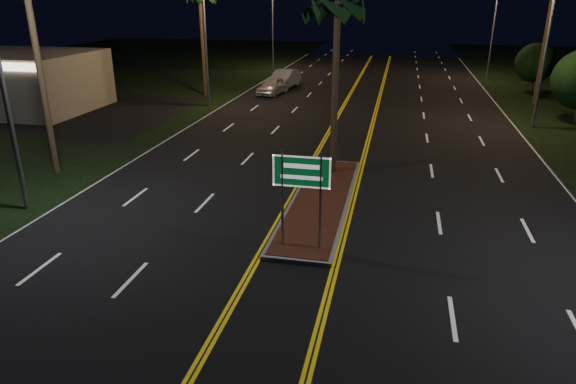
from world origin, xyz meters
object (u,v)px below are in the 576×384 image
(streetlight_left_near, at_px, (7,59))
(streetlight_left_mid, at_px, (210,26))
(median_island, at_px, (321,201))
(highway_sign, at_px, (301,181))
(palm_median, at_px, (338,6))
(streetlight_left_far, at_px, (276,15))
(shrub_far, at_px, (535,63))
(streetlight_right_mid, at_px, (542,32))
(car_near, at_px, (272,85))
(car_far, at_px, (284,78))
(streetlight_right_far, at_px, (491,18))

(streetlight_left_near, distance_m, streetlight_left_mid, 20.00)
(median_island, distance_m, streetlight_left_mid, 20.80)
(highway_sign, height_order, palm_median, palm_median)
(streetlight_left_mid, height_order, streetlight_left_far, same)
(streetlight_left_near, height_order, shrub_far, streetlight_left_near)
(highway_sign, relative_size, streetlight_left_far, 0.36)
(streetlight_right_mid, bearing_deg, highway_sign, -118.93)
(shrub_far, bearing_deg, car_near, -163.39)
(streetlight_left_mid, height_order, shrub_far, streetlight_left_mid)
(palm_median, distance_m, shrub_far, 29.41)
(streetlight_left_mid, distance_m, shrub_far, 27.40)
(streetlight_right_mid, bearing_deg, car_far, 148.91)
(streetlight_right_mid, xyz_separation_m, car_near, (-18.15, 7.63, -4.87))
(highway_sign, relative_size, shrub_far, 0.81)
(streetlight_left_near, distance_m, shrub_far, 40.39)
(streetlight_left_far, height_order, car_near, streetlight_left_far)
(streetlight_left_near, distance_m, car_near, 26.27)
(car_far, bearing_deg, streetlight_left_far, 113.97)
(streetlight_left_mid, xyz_separation_m, palm_median, (10.61, -13.50, 1.62))
(palm_median, distance_m, car_near, 21.56)
(shrub_far, bearing_deg, streetlight_left_far, 161.86)
(streetlight_right_far, relative_size, car_far, 1.65)
(shrub_far, bearing_deg, palm_median, -118.42)
(highway_sign, bearing_deg, shrub_far, 67.43)
(streetlight_left_far, relative_size, streetlight_right_far, 1.00)
(streetlight_left_far, relative_size, shrub_far, 2.27)
(median_island, distance_m, streetlight_right_mid, 19.20)
(car_near, bearing_deg, car_far, 93.70)
(streetlight_right_mid, height_order, streetlight_right_far, same)
(streetlight_right_mid, height_order, shrub_far, streetlight_right_mid)
(median_island, bearing_deg, streetlight_right_mid, 54.72)
(streetlight_left_near, xyz_separation_m, streetlight_left_far, (0.00, 40.00, 0.00))
(streetlight_left_far, bearing_deg, median_island, -74.00)
(highway_sign, relative_size, streetlight_left_near, 0.36)
(streetlight_left_near, xyz_separation_m, car_near, (3.08, 25.63, -4.87))
(streetlight_left_far, bearing_deg, highway_sign, -75.56)
(palm_median, bearing_deg, shrub_far, 61.58)
(streetlight_left_near, relative_size, streetlight_left_far, 1.00)
(streetlight_right_mid, xyz_separation_m, car_far, (-17.86, 10.77, -4.75))
(car_far, bearing_deg, shrub_far, 16.02)
(median_island, height_order, car_far, car_far)
(streetlight_left_near, xyz_separation_m, streetlight_right_far, (21.23, 38.00, 0.00))
(streetlight_left_near, height_order, streetlight_right_mid, same)
(shrub_far, distance_m, car_far, 21.34)
(streetlight_left_far, height_order, streetlight_right_far, same)
(streetlight_left_near, bearing_deg, streetlight_right_mid, 40.30)
(shrub_far, bearing_deg, streetlight_right_far, 117.98)
(streetlight_left_mid, bearing_deg, streetlight_left_far, 90.00)
(streetlight_right_far, xyz_separation_m, car_near, (-18.15, -12.37, -4.87))
(highway_sign, distance_m, streetlight_left_far, 42.67)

